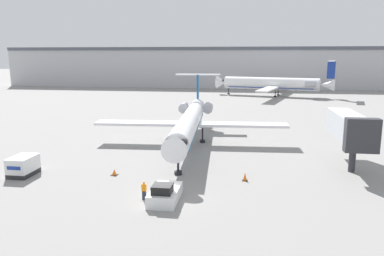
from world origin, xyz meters
name	(u,v)px	position (x,y,z in m)	size (l,w,h in m)	color
ground_plane	(165,200)	(0.00, 0.00, 0.00)	(600.00, 600.00, 0.00)	gray
terminal_building	(232,67)	(0.00, 120.00, 7.78)	(180.00, 16.80, 15.50)	#B2B2B7
airplane_main	(190,120)	(-1.08, 21.01, 3.36)	(26.99, 32.91, 9.04)	white
pushback_tug	(165,194)	(0.03, -0.23, 0.65)	(2.30, 4.39, 1.76)	silver
luggage_cart	(23,166)	(-15.96, 4.47, 0.99)	(2.07, 3.15, 1.99)	#232326
worker_near_tug	(144,190)	(-1.80, -0.18, 0.85)	(0.40, 0.24, 1.64)	#232838
traffic_cone_left	(114,172)	(-6.69, 5.87, 0.29)	(0.68, 0.68, 0.62)	black
traffic_cone_right	(245,177)	(6.69, 6.15, 0.39)	(0.53, 0.53, 0.81)	black
airplane_parked_far_left	(273,84)	(14.30, 87.44, 3.83)	(35.91, 37.40, 10.81)	white
jet_bridge	(349,127)	(17.88, 12.89, 4.45)	(3.20, 11.33, 6.19)	#2D2D33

